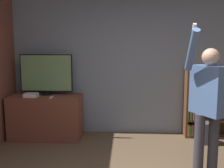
{
  "coord_description": "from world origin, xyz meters",
  "views": [
    {
      "loc": [
        -0.02,
        -2.37,
        1.67
      ],
      "look_at": [
        -0.23,
        1.56,
        1.11
      ],
      "focal_mm": 42.0,
      "sensor_mm": 36.0,
      "label": 1
    }
  ],
  "objects_px": {
    "waste_bin": "(204,133)",
    "television": "(46,74)",
    "bookshelf": "(207,103)",
    "game_console": "(31,95)",
    "person": "(209,100)"
  },
  "relations": [
    {
      "from": "bookshelf",
      "to": "waste_bin",
      "type": "bearing_deg",
      "value": -111.05
    },
    {
      "from": "bookshelf",
      "to": "person",
      "type": "height_order",
      "value": "person"
    },
    {
      "from": "bookshelf",
      "to": "person",
      "type": "relative_size",
      "value": 0.67
    },
    {
      "from": "game_console",
      "to": "waste_bin",
      "type": "relative_size",
      "value": 0.61
    },
    {
      "from": "bookshelf",
      "to": "waste_bin",
      "type": "relative_size",
      "value": 3.5
    },
    {
      "from": "television",
      "to": "bookshelf",
      "type": "height_order",
      "value": "television"
    },
    {
      "from": "game_console",
      "to": "person",
      "type": "xyz_separation_m",
      "value": [
        2.71,
        -1.18,
        0.18
      ]
    },
    {
      "from": "waste_bin",
      "to": "television",
      "type": "bearing_deg",
      "value": 175.42
    },
    {
      "from": "bookshelf",
      "to": "game_console",
      "type": "bearing_deg",
      "value": -173.09
    },
    {
      "from": "person",
      "to": "television",
      "type": "bearing_deg",
      "value": -149.43
    },
    {
      "from": "game_console",
      "to": "person",
      "type": "distance_m",
      "value": 2.97
    },
    {
      "from": "game_console",
      "to": "bookshelf",
      "type": "xyz_separation_m",
      "value": [
        3.19,
        0.39,
        -0.18
      ]
    },
    {
      "from": "waste_bin",
      "to": "game_console",
      "type": "bearing_deg",
      "value": -179.65
    },
    {
      "from": "waste_bin",
      "to": "person",
      "type": "bearing_deg",
      "value": -105.41
    },
    {
      "from": "television",
      "to": "person",
      "type": "height_order",
      "value": "person"
    }
  ]
}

